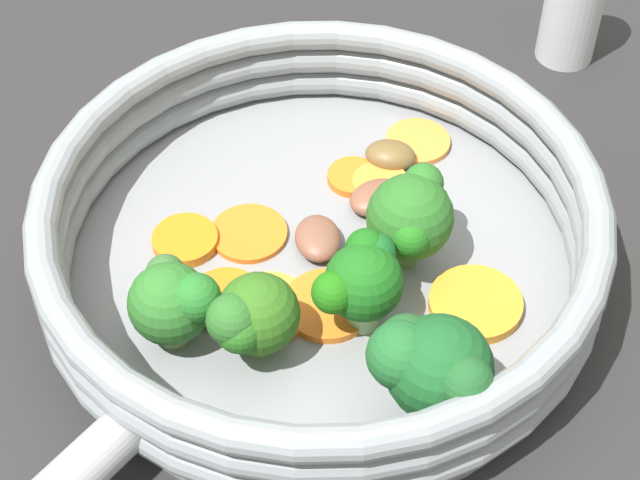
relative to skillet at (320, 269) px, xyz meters
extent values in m
plane|color=black|center=(0.00, 0.00, -0.01)|extent=(4.00, 4.00, 0.00)
cylinder|color=gray|center=(0.00, 0.00, 0.00)|extent=(0.26, 0.26, 0.01)
torus|color=gray|center=(0.00, 0.00, 0.02)|extent=(0.28, 0.28, 0.02)
torus|color=gray|center=(0.00, 0.00, 0.03)|extent=(0.28, 0.28, 0.02)
torus|color=gray|center=(0.00, 0.00, 0.05)|extent=(0.28, 0.28, 0.02)
sphere|color=gray|center=(0.06, -0.11, 0.01)|extent=(0.01, 0.01, 0.01)
sphere|color=gray|center=(0.11, -0.06, 0.01)|extent=(0.01, 0.01, 0.01)
cylinder|color=orange|center=(-0.05, 0.02, 0.01)|extent=(0.03, 0.03, 0.00)
cylinder|color=orange|center=(-0.05, 0.04, 0.01)|extent=(0.04, 0.04, 0.01)
cylinder|color=orange|center=(0.02, -0.05, 0.01)|extent=(0.05, 0.05, 0.01)
cylinder|color=orange|center=(0.04, 0.07, 0.01)|extent=(0.06, 0.06, 0.01)
cylinder|color=orange|center=(-0.08, 0.06, 0.01)|extent=(0.05, 0.05, 0.00)
cylinder|color=orange|center=(-0.02, -0.03, 0.01)|extent=(0.06, 0.06, 0.00)
cylinder|color=orange|center=(-0.02, -0.07, 0.01)|extent=(0.04, 0.04, 0.01)
cylinder|color=orange|center=(0.03, -0.03, 0.01)|extent=(0.05, 0.05, 0.00)
cylinder|color=orange|center=(0.03, 0.00, 0.01)|extent=(0.05, 0.05, 0.00)
cylinder|color=#8AAF6D|center=(0.04, 0.02, 0.02)|extent=(0.02, 0.02, 0.02)
sphere|color=#175816|center=(0.04, 0.02, 0.04)|extent=(0.04, 0.04, 0.04)
sphere|color=#1B610F|center=(0.05, 0.00, 0.04)|extent=(0.02, 0.02, 0.02)
sphere|color=#14531F|center=(0.03, 0.02, 0.04)|extent=(0.02, 0.02, 0.02)
sphere|color=#155813|center=(0.03, 0.02, 0.05)|extent=(0.02, 0.02, 0.02)
cylinder|color=#7DB45D|center=(0.09, 0.04, 0.02)|extent=(0.01, 0.01, 0.02)
sphere|color=#164D20|center=(0.09, 0.04, 0.04)|extent=(0.05, 0.05, 0.05)
sphere|color=#1A4C22|center=(0.11, 0.05, 0.05)|extent=(0.02, 0.02, 0.02)
sphere|color=#1C5725|center=(0.09, 0.02, 0.05)|extent=(0.03, 0.03, 0.03)
sphere|color=#1E4D22|center=(0.08, 0.03, 0.04)|extent=(0.03, 0.03, 0.03)
cylinder|color=#628B46|center=(0.01, 0.04, 0.02)|extent=(0.01, 0.01, 0.02)
sphere|color=#255D1F|center=(0.01, 0.04, 0.04)|extent=(0.04, 0.04, 0.04)
sphere|color=#266020|center=(-0.01, 0.05, 0.05)|extent=(0.02, 0.02, 0.02)
sphere|color=#1C6216|center=(0.02, 0.04, 0.04)|extent=(0.02, 0.02, 0.02)
cylinder|color=#769456|center=(0.04, -0.07, 0.01)|extent=(0.02, 0.02, 0.01)
sphere|color=#286323|center=(0.04, -0.07, 0.03)|extent=(0.04, 0.04, 0.04)
sphere|color=#216522|center=(0.04, -0.06, 0.04)|extent=(0.02, 0.02, 0.02)
sphere|color=#325C2A|center=(0.03, -0.07, 0.04)|extent=(0.02, 0.02, 0.02)
cylinder|color=#618947|center=(0.05, -0.03, 0.02)|extent=(0.01, 0.01, 0.02)
sphere|color=#2B5D18|center=(0.05, -0.03, 0.03)|extent=(0.04, 0.04, 0.04)
sphere|color=#265B21|center=(0.06, -0.05, 0.04)|extent=(0.02, 0.02, 0.02)
sphere|color=#27651D|center=(0.06, -0.04, 0.04)|extent=(0.02, 0.02, 0.02)
ellipsoid|color=brown|center=(-0.01, 0.00, 0.01)|extent=(0.03, 0.02, 0.01)
ellipsoid|color=brown|center=(-0.06, 0.05, 0.01)|extent=(0.03, 0.03, 0.01)
ellipsoid|color=brown|center=(-0.03, 0.03, 0.01)|extent=(0.03, 0.04, 0.01)
ellipsoid|color=olive|center=(0.06, 0.05, 0.01)|extent=(0.03, 0.03, 0.01)
cylinder|color=silver|center=(-0.16, 0.17, 0.03)|extent=(0.04, 0.04, 0.07)
camera|label=1|loc=(0.35, -0.04, 0.41)|focal=60.00mm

